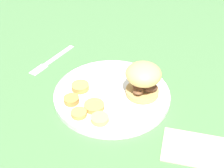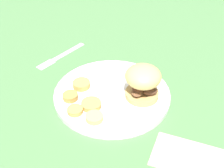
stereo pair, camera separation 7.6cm
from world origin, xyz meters
The scene contains 10 objects.
ground_plane centered at (0.00, 0.00, 0.00)m, with size 4.00×4.00×0.00m, color #4C7A47.
dinner_plate centered at (0.00, 0.00, 0.01)m, with size 0.29×0.29×0.02m.
sandwich centered at (0.00, 0.07, 0.06)m, with size 0.09×0.09×0.08m.
potato_round_0 centered at (0.00, -0.08, 0.02)m, with size 0.04×0.04×0.01m, color tan.
potato_round_1 centered at (0.09, -0.06, 0.02)m, with size 0.04×0.04×0.01m, color tan.
potato_round_2 centered at (0.06, -0.03, 0.02)m, with size 0.05×0.05×0.01m, color tan.
potato_round_3 centered at (0.05, -0.09, 0.02)m, with size 0.04×0.04×0.01m, color #BC8942.
potato_round_4 centered at (0.10, -0.01, 0.02)m, with size 0.04×0.04×0.01m, color #DBB766.
fork centered at (-0.14, -0.20, 0.00)m, with size 0.17×0.09×0.00m.
napkin centered at (0.14, 0.20, 0.00)m, with size 0.14×0.09×0.01m, color beige.
Camera 1 is at (0.59, 0.09, 0.51)m, focal length 50.00 mm.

